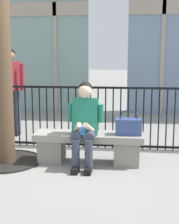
% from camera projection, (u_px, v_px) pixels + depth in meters
% --- Properties ---
extents(ground_plane, '(60.00, 60.00, 0.00)m').
position_uv_depth(ground_plane, '(89.00, 162.00, 4.82)').
color(ground_plane, gray).
extents(stone_bench, '(1.60, 0.44, 0.45)m').
position_uv_depth(stone_bench, '(89.00, 145.00, 4.77)').
color(stone_bench, gray).
rests_on(stone_bench, ground).
extents(seated_person_with_phone, '(0.52, 0.66, 1.21)m').
position_uv_depth(seated_person_with_phone, '(85.00, 122.00, 4.59)').
color(seated_person_with_phone, '#383D4C').
rests_on(seated_person_with_phone, ground).
extents(handbag_on_bench, '(0.37, 0.20, 0.37)m').
position_uv_depth(handbag_on_bench, '(129.00, 126.00, 4.64)').
color(handbag_on_bench, '#33477F').
rests_on(handbag_on_bench, stone_bench).
extents(bystander_further_back, '(0.55, 0.42, 1.71)m').
position_uv_depth(bystander_further_back, '(11.00, 85.00, 6.34)').
color(bystander_further_back, '#383D4C').
rests_on(bystander_further_back, ground).
extents(plaza_railing, '(7.78, 0.04, 1.07)m').
position_uv_depth(plaza_railing, '(94.00, 117.00, 5.50)').
color(plaza_railing, black).
rests_on(plaza_railing, ground).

